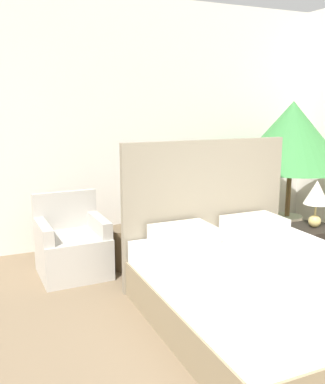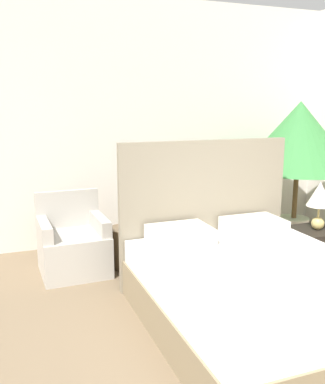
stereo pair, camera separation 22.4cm
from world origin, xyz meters
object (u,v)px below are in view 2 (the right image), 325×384
Objects in this scene: potted_palm at (299,139)px; nightstand at (312,251)px; side_table at (126,247)px; armchair_near_window_left at (73,247)px; table_lamp at (320,198)px; bed at (254,287)px; armchair_near_window_right at (172,236)px.

nightstand is at bearing -117.29° from potted_palm.
side_table is (-1.71, 0.83, -0.02)m from nightstand.
armchair_near_window_left is 1.66× the size of table_lamp.
potted_palm reaches higher than bed.
table_lamp is (1.21, -0.87, 0.52)m from armchair_near_window_right.
table_lamp is at bearing -115.42° from potted_palm.
nightstand is at bearing 31.27° from bed.
bed is 4.09× the size of table_lamp.
armchair_near_window_right is at bearing 92.77° from bed.
potted_palm is at bearing 64.58° from table_lamp.
bed is 2.46m from potted_palm.
bed is 4.03× the size of nightstand.
armchair_near_window_left is 2.50m from table_lamp.
armchair_near_window_left and armchair_near_window_right have the same top height.
potted_palm is 2.44m from side_table.
table_lamp is 2.02m from side_table.
armchair_near_window_left is 0.47× the size of potted_palm.
armchair_near_window_right is 1.95m from potted_palm.
armchair_near_window_left is at bearing 159.05° from table_lamp.
bed is 1.15× the size of potted_palm.
bed is 1.40m from table_lamp.
armchair_near_window_right is at bearing -177.44° from potted_palm.
table_lamp is (1.13, 0.65, 0.49)m from bed.
side_table is at bearing 112.16° from bed.
bed is 1.62m from side_table.
armchair_near_window_left is at bearing -178.45° from potted_palm.
armchair_near_window_right is at bearing 144.14° from table_lamp.
side_table is at bearing -177.28° from potted_palm.
potted_palm is at bearing 2.72° from side_table.
nightstand is at bearing -25.73° from side_table.
potted_palm is at bearing 62.71° from nightstand.
armchair_near_window_right reaches higher than side_table.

